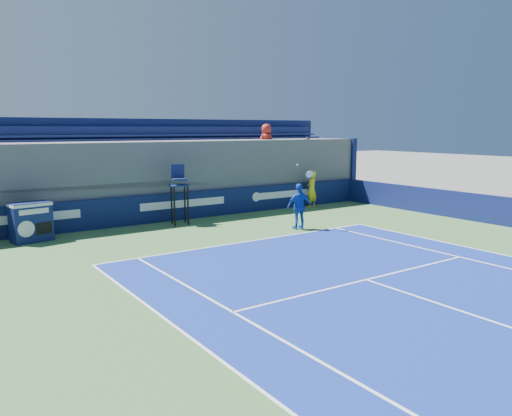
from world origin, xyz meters
TOP-DOWN VIEW (x-y plane):
  - ball_person at (6.88, 16.56)m, footprint 0.78×0.64m
  - back_hoarding at (0.00, 17.10)m, footprint 20.40×0.21m
  - match_clock at (-6.30, 16.21)m, footprint 1.43×0.94m
  - umpire_chair at (-0.59, 16.21)m, footprint 0.85×0.85m
  - tennis_player at (2.82, 12.59)m, footprint 1.12×0.64m
  - stadium_seating at (0.03, 19.16)m, footprint 21.00×4.05m

SIDE VIEW (x-z plane):
  - back_hoarding at x=0.00m, z-range 0.00..1.20m
  - match_clock at x=-6.30m, z-range 0.04..1.44m
  - tennis_player at x=2.82m, z-range -0.37..2.21m
  - ball_person at x=6.88m, z-range 0.01..1.84m
  - umpire_chair at x=-0.59m, z-range 0.29..2.77m
  - stadium_seating at x=0.03m, z-range -0.37..4.03m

